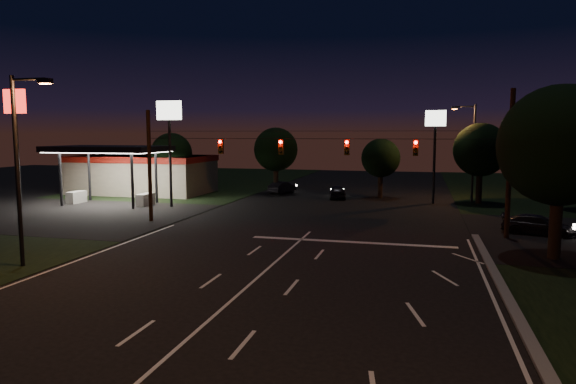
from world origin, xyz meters
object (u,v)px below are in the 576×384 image
(utility_pole_right, at_px, (506,238))
(car_oncoming_a, at_px, (338,192))
(car_oncoming_b, at_px, (282,187))
(tree_right_near, at_px, (560,147))
(car_cross, at_px, (538,225))

(utility_pole_right, distance_m, car_oncoming_a, 21.02)
(car_oncoming_b, bearing_deg, car_oncoming_a, 170.94)
(car_oncoming_a, bearing_deg, car_oncoming_b, -35.34)
(tree_right_near, distance_m, car_oncoming_a, 26.30)
(car_oncoming_a, height_order, car_cross, car_oncoming_a)
(utility_pole_right, relative_size, tree_right_near, 1.03)
(car_oncoming_b, xyz_separation_m, car_cross, (21.51, -17.84, -0.01))
(car_oncoming_a, bearing_deg, tree_right_near, 113.81)
(tree_right_near, height_order, car_oncoming_a, tree_right_near)
(car_oncoming_a, xyz_separation_m, car_oncoming_b, (-6.44, 2.99, -0.03))
(tree_right_near, distance_m, car_cross, 8.24)
(tree_right_near, relative_size, car_cross, 2.04)
(car_cross, bearing_deg, tree_right_near, -170.02)
(utility_pole_right, relative_size, car_oncoming_a, 2.33)
(car_oncoming_a, distance_m, car_cross, 21.16)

